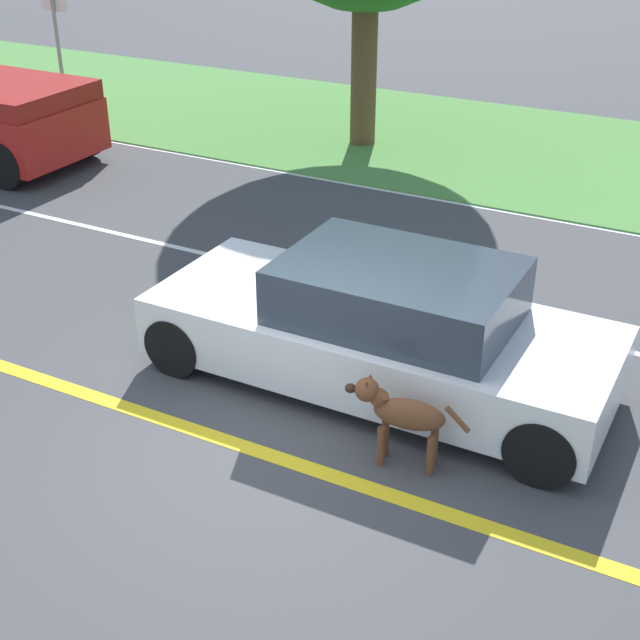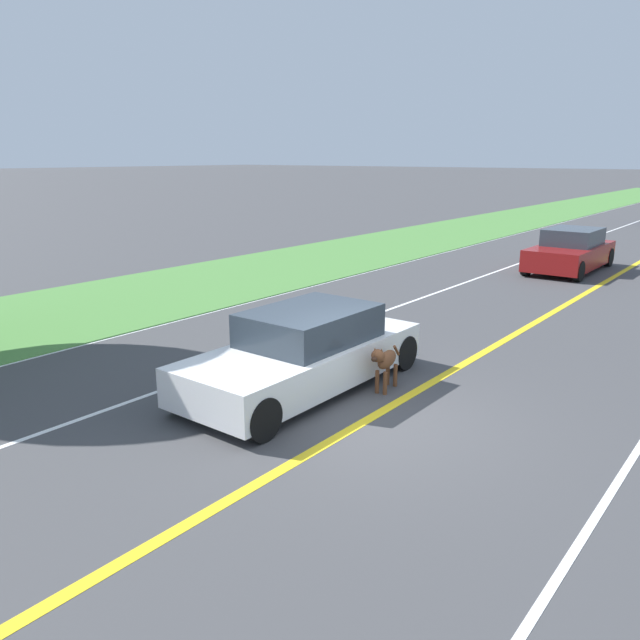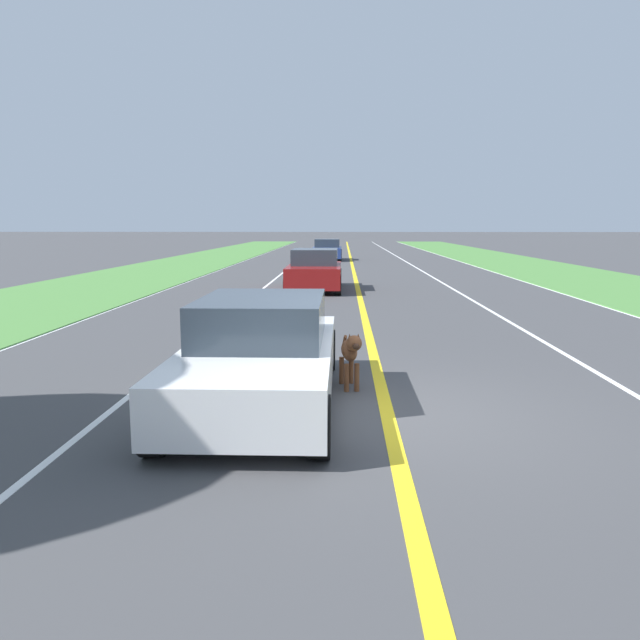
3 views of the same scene
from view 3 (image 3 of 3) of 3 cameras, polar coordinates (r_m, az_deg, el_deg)
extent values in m
plane|color=#424244|center=(7.97, 6.14, -8.41)|extent=(400.00, 400.00, 0.00)
cube|color=yellow|center=(7.97, 6.14, -8.38)|extent=(0.18, 160.00, 0.01)
cube|color=white|center=(8.47, -18.44, -7.75)|extent=(0.10, 160.00, 0.01)
cube|color=white|center=(8.26, -5.42, -4.21)|extent=(1.86, 4.75, 0.64)
cube|color=#2D3842|center=(8.33, -5.31, 0.13)|extent=(1.60, 2.28, 0.57)
cylinder|color=black|center=(6.63, -14.97, -9.24)|extent=(0.22, 0.65, 0.65)
cylinder|color=black|center=(10.31, -8.66, -2.64)|extent=(0.22, 0.65, 0.65)
cylinder|color=black|center=(6.36, -0.05, -9.73)|extent=(0.22, 0.65, 0.65)
cylinder|color=black|center=(10.13, 0.77, -2.74)|extent=(0.22, 0.65, 0.65)
ellipsoid|color=brown|center=(8.99, 2.68, -2.79)|extent=(0.31, 0.68, 0.29)
cylinder|color=brown|center=(8.84, 2.45, -5.30)|extent=(0.07, 0.07, 0.40)
cylinder|color=brown|center=(9.28, 1.98, -4.62)|extent=(0.07, 0.07, 0.40)
cylinder|color=brown|center=(8.86, 3.38, -5.27)|extent=(0.07, 0.07, 0.40)
cylinder|color=brown|center=(9.30, 2.87, -4.60)|extent=(0.07, 0.07, 0.40)
cylinder|color=brown|center=(8.70, 2.99, -2.40)|extent=(0.16, 0.20, 0.17)
sphere|color=brown|center=(8.58, 3.13, -2.14)|extent=(0.25, 0.25, 0.22)
ellipsoid|color=#331E14|center=(8.44, 3.31, -2.44)|extent=(0.11, 0.12, 0.08)
cone|color=#55301C|center=(8.57, 2.72, -1.59)|extent=(0.08, 0.08, 0.10)
cone|color=#55301C|center=(8.59, 3.52, -1.57)|extent=(0.08, 0.08, 0.10)
cylinder|color=brown|center=(9.40, 2.24, -2.01)|extent=(0.09, 0.25, 0.24)
cube|color=maroon|center=(22.68, -0.48, 4.16)|extent=(1.88, 4.52, 0.72)
cube|color=#2D3842|center=(22.82, -0.46, 5.80)|extent=(1.62, 2.17, 0.57)
cylinder|color=black|center=(20.94, -3.04, 3.20)|extent=(0.22, 0.67, 0.67)
cylinder|color=black|center=(24.57, -2.28, 4.02)|extent=(0.22, 0.67, 0.67)
cylinder|color=black|center=(20.85, 1.64, 3.18)|extent=(0.22, 0.67, 0.67)
cylinder|color=black|center=(24.50, 1.71, 4.01)|extent=(0.22, 0.67, 0.67)
cube|color=navy|center=(41.84, 0.66, 6.21)|extent=(1.89, 4.25, 0.68)
cube|color=#2D3842|center=(41.99, 0.67, 7.05)|extent=(1.63, 2.04, 0.54)
cylinder|color=black|center=(40.19, -0.63, 5.84)|extent=(0.22, 0.67, 0.67)
cylinder|color=black|center=(43.57, -0.42, 6.06)|extent=(0.22, 0.67, 0.67)
cylinder|color=black|center=(40.15, 1.84, 5.83)|extent=(0.22, 0.67, 0.67)
cylinder|color=black|center=(43.53, 1.85, 6.06)|extent=(0.22, 0.67, 0.67)
camera|label=1|loc=(13.07, 32.43, 19.15)|focal=50.00mm
camera|label=2|loc=(5.67, 93.34, 15.92)|focal=35.00mm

